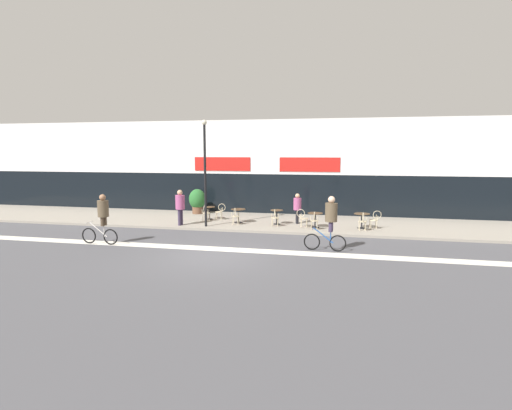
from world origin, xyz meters
The scene contains 23 objects.
ground_plane centered at (0.00, 0.00, 0.00)m, with size 120.00×120.00×0.00m, color #4C4C51.
sidewalk_slab centered at (0.00, 7.25, 0.06)m, with size 40.00×5.50×0.12m, color gray.
storefront_facade centered at (0.00, 11.97, 2.88)m, with size 40.00×4.06×5.80m.
bike_lane_stripe centered at (0.00, 1.11, 0.00)m, with size 36.00×0.70×0.01m, color silver.
bistro_table_0 centered at (-2.62, 7.15, 0.62)m, with size 0.62×0.62×0.70m.
bistro_table_1 centered at (-0.75, 6.40, 0.66)m, with size 0.78×0.78×0.74m.
bistro_table_2 centered at (1.32, 6.38, 0.65)m, with size 0.65×0.65×0.75m.
bistro_table_3 centered at (3.33, 5.91, 0.65)m, with size 0.76×0.76×0.73m.
bistro_table_4 centered at (5.60, 6.17, 0.65)m, with size 0.78×0.78×0.74m.
cafe_chair_0_near centered at (-2.62, 6.52, 0.64)m, with size 0.41×0.58×0.90m.
cafe_chair_0_side centered at (-1.99, 7.16, 0.64)m, with size 0.59×0.44×0.90m.
cafe_chair_1_near centered at (-0.75, 5.78, 0.64)m, with size 0.42×0.58×0.90m.
cafe_chair_2_near centered at (1.32, 5.75, 0.64)m, with size 0.43×0.59×0.90m.
cafe_chair_3_near centered at (3.33, 5.29, 0.64)m, with size 0.41×0.58×0.90m.
cafe_chair_3_side centered at (2.70, 5.91, 0.64)m, with size 0.58×0.40×0.90m.
cafe_chair_4_near centered at (5.61, 5.54, 0.64)m, with size 0.43×0.59×0.90m.
cafe_chair_4_side centered at (6.23, 6.18, 0.64)m, with size 0.60×0.45×0.90m.
planter_pot centered at (-4.00, 8.98, 0.93)m, with size 1.02×1.02×1.50m.
lamp_post centered at (-2.12, 5.10, 3.18)m, with size 0.26×0.26×5.32m.
cyclist_0 centered at (4.15, 1.72, 1.31)m, with size 1.67×0.54×2.18m.
cyclist_1 centered at (-5.20, 0.89, 1.25)m, with size 1.72×0.50×2.13m.
pedestrian_near_end centered at (-3.50, 5.12, 1.20)m, with size 0.53×0.53×1.83m.
pedestrian_far_end centered at (2.33, 6.86, 1.06)m, with size 0.48×0.48×1.59m.
Camera 1 is at (4.52, -13.89, 3.90)m, focal length 28.00 mm.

